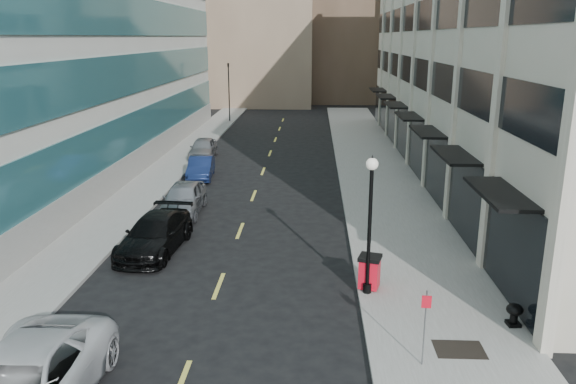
# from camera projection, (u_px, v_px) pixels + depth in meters

# --- Properties ---
(sidewalk_right) EXTENTS (5.00, 80.00, 0.15)m
(sidewalk_right) POSITION_uv_depth(u_px,v_px,m) (386.00, 196.00, 31.56)
(sidewalk_right) COLOR gray
(sidewalk_right) RESTS_ON ground
(sidewalk_left) EXTENTS (3.00, 80.00, 0.15)m
(sidewalk_left) POSITION_uv_depth(u_px,v_px,m) (141.00, 193.00, 32.19)
(sidewalk_left) COLOR gray
(sidewalk_left) RESTS_ON ground
(building_right) EXTENTS (15.30, 46.50, 18.25)m
(building_right) POSITION_uv_depth(u_px,v_px,m) (529.00, 32.00, 35.48)
(building_right) COLOR beige
(building_right) RESTS_ON ground
(building_left) EXTENTS (16.14, 46.00, 20.00)m
(building_left) POSITION_uv_depth(u_px,v_px,m) (20.00, 17.00, 36.70)
(building_left) COLOR silver
(building_left) RESTS_ON ground
(skyline_tan_far) EXTENTS (12.00, 14.00, 22.00)m
(skyline_tan_far) POSITION_uv_depth(u_px,v_px,m) (201.00, 21.00, 85.43)
(skyline_tan_far) COLOR #90785E
(skyline_tan_far) RESTS_ON ground
(skyline_stone) EXTENTS (10.00, 14.00, 20.00)m
(skyline_stone) POSITION_uv_depth(u_px,v_px,m) (428.00, 26.00, 72.70)
(skyline_stone) COLOR beige
(skyline_stone) RESTS_ON ground
(grate_far) EXTENTS (1.40, 1.00, 0.01)m
(grate_far) POSITION_uv_depth(u_px,v_px,m) (459.00, 349.00, 15.94)
(grate_far) COLOR black
(grate_far) RESTS_ON sidewalk_right
(road_centerline) EXTENTS (0.15, 68.20, 0.01)m
(road_centerline) POSITION_uv_depth(u_px,v_px,m) (248.00, 211.00, 29.03)
(road_centerline) COLOR #D8CC4C
(road_centerline) RESTS_ON ground
(traffic_signal) EXTENTS (0.66, 0.66, 6.98)m
(traffic_signal) POSITION_uv_depth(u_px,v_px,m) (228.00, 67.00, 57.59)
(traffic_signal) COLOR black
(traffic_signal) RESTS_ON ground
(car_black_pickup) EXTENTS (2.55, 5.36, 1.51)m
(car_black_pickup) POSITION_uv_depth(u_px,v_px,m) (155.00, 234.00, 23.45)
(car_black_pickup) COLOR black
(car_black_pickup) RESTS_ON ground
(car_silver_sedan) EXTENTS (1.97, 4.71, 1.59)m
(car_silver_sedan) POSITION_uv_depth(u_px,v_px,m) (184.00, 198.00, 28.53)
(car_silver_sedan) COLOR gray
(car_silver_sedan) RESTS_ON ground
(car_blue_sedan) EXTENTS (1.83, 4.28, 1.37)m
(car_blue_sedan) POSITION_uv_depth(u_px,v_px,m) (201.00, 168.00, 35.64)
(car_blue_sedan) COLOR #13204A
(car_blue_sedan) RESTS_ON ground
(car_grey_sedan) EXTENTS (1.93, 4.48, 1.51)m
(car_grey_sedan) POSITION_uv_depth(u_px,v_px,m) (203.00, 148.00, 41.54)
(car_grey_sedan) COLOR gray
(car_grey_sedan) RESTS_ON ground
(trash_bin) EXTENTS (0.93, 0.94, 1.22)m
(trash_bin) POSITION_uv_depth(u_px,v_px,m) (370.00, 271.00, 19.67)
(trash_bin) COLOR red
(trash_bin) RESTS_ON sidewalk_right
(lamppost) EXTENTS (0.41, 0.41, 4.89)m
(lamppost) POSITION_uv_depth(u_px,v_px,m) (370.00, 214.00, 18.74)
(lamppost) COLOR black
(lamppost) RESTS_ON sidewalk_right
(sign_post) EXTENTS (0.26, 0.06, 2.19)m
(sign_post) POSITION_uv_depth(u_px,v_px,m) (425.00, 317.00, 14.84)
(sign_post) COLOR slate
(sign_post) RESTS_ON sidewalk_right
(urn_planter) EXTENTS (0.51, 0.51, 0.71)m
(urn_planter) POSITION_uv_depth(u_px,v_px,m) (514.00, 313.00, 17.17)
(urn_planter) COLOR black
(urn_planter) RESTS_ON sidewalk_right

